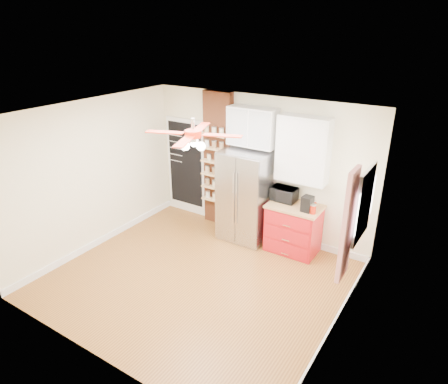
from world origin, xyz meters
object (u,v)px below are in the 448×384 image
Objects in this scene: ceiling_fan at (193,134)px; pantry_jar_oats at (209,157)px; fridge at (246,196)px; red_cabinet at (293,228)px; canister_left at (313,209)px; toaster_oven at (284,194)px; coffee_maker at (307,204)px.

ceiling_fan is 2.27m from pantry_jar_oats.
fridge is 2.25m from ceiling_fan.
red_cabinet is 6.21× the size of canister_left.
toaster_oven reaches higher than canister_left.
coffee_maker reaches higher than red_cabinet.
red_cabinet is (0.97, 0.05, -0.42)m from fridge.
pantry_jar_oats is (-0.98, 1.79, -0.99)m from ceiling_fan.
canister_left is (0.37, -0.13, 0.52)m from red_cabinet.
coffee_maker is at bearing -2.45° from fridge.
ceiling_fan is at bearing -61.30° from pantry_jar_oats.
pantry_jar_oats is at bearing 178.73° from coffee_maker.
fridge is 1.25× the size of ceiling_fan.
ceiling_fan is at bearing -88.24° from fridge.
fridge is 1.24m from coffee_maker.
coffee_maker is (1.18, 1.58, -1.39)m from ceiling_fan.
red_cabinet is 0.65m from coffee_maker.
ceiling_fan is at bearing -118.71° from red_cabinet.
ceiling_fan is 5.17× the size of coffee_maker.
canister_left reaches higher than red_cabinet.
red_cabinet is 3.47× the size of coffee_maker.
fridge is 3.87× the size of toaster_oven.
canister_left is at bearing -3.59° from fridge.
fridge reaches higher than coffee_maker.
ceiling_fan is (-0.92, -1.68, 1.97)m from red_cabinet.
ceiling_fan is (0.05, -1.63, 1.55)m from fridge.
pantry_jar_oats reaches higher than red_cabinet.
coffee_maker is at bearing 53.29° from ceiling_fan.
red_cabinet is 0.64m from toaster_oven.
toaster_oven is (0.70, 0.14, 0.15)m from fridge.
fridge is 1.06m from red_cabinet.
coffee_maker is (0.26, -0.10, 0.58)m from red_cabinet.
toaster_oven is 1.68m from pantry_jar_oats.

